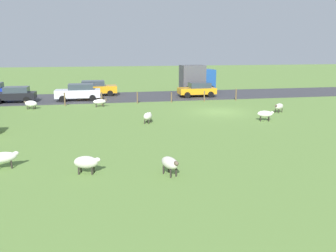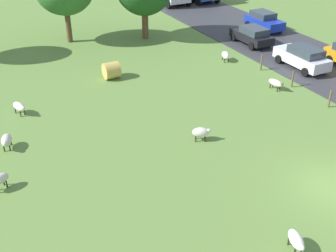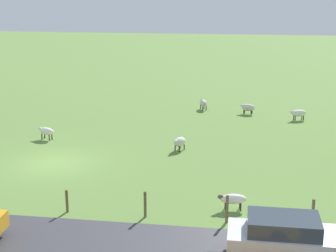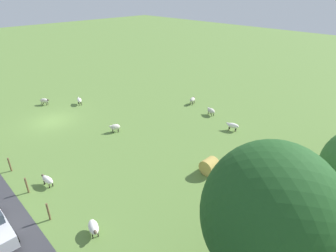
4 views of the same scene
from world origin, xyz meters
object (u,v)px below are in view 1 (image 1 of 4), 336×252
Objects in this scene: sheep_6 at (170,163)px; car_1 at (79,92)px; sheep_7 at (100,102)px; car_2 at (15,94)px; car_4 at (96,88)px; sheep_1 at (279,107)px; sheep_2 at (3,158)px; sheep_4 at (148,116)px; sheep_3 at (31,104)px; truck_1 at (196,78)px; sheep_5 at (265,114)px; sheep_0 at (86,162)px; car_3 at (197,89)px.

car_1 is at bearing 11.95° from sheep_6.
sheep_7 is 0.29× the size of car_1.
car_1 is (4.19, 2.06, 0.44)m from sheep_7.
car_2 is (22.59, 10.93, 0.32)m from sheep_6.
car_4 is at bearing -25.53° from car_1.
car_1 is (22.63, 4.79, 0.39)m from sheep_6.
sheep_1 reaches higher than sheep_2.
sheep_4 is at bearing -136.44° from car_2.
truck_1 is at bearing -65.95° from sheep_3.
truck_1 is 0.87× the size of car_1.
car_1 reaches higher than sheep_5.
sheep_2 is 0.28× the size of car_4.
sheep_6 reaches higher than sheep_7.
car_1 reaches higher than car_4.
sheep_4 is at bearing -156.12° from car_1.
sheep_4 is (8.22, -7.66, -0.01)m from sheep_2.
truck_1 is (7.74, -11.46, 1.31)m from sheep_7.
sheep_2 is at bearing 137.02° from sheep_4.
sheep_5 is 0.27× the size of car_1.
car_4 is at bearing 36.41° from sheep_5.
sheep_7 is at bearing 124.04° from truck_1.
sheep_5 reaches higher than sheep_2.
sheep_0 is 25.26m from car_4.
sheep_0 is at bearing 124.23° from sheep_5.
sheep_2 is 20.69m from car_2.
truck_1 reaches higher than car_2.
sheep_1 is at bearing -166.79° from truck_1.
sheep_7 is (8.90, 11.92, -0.05)m from sheep_5.
truck_1 is at bearing -25.76° from sheep_0.
car_2 is (10.11, 22.87, 0.35)m from sheep_1.
car_3 reaches higher than sheep_1.
truck_1 is 0.96× the size of car_2.
truck_1 reaches higher than car_3.
sheep_1 reaches higher than sheep_3.
sheep_5 is (-8.86, -17.91, 0.03)m from sheep_3.
truck_1 is 14.00m from car_1.
car_1 reaches higher than car_3.
sheep_5 reaches higher than sheep_3.
sheep_6 reaches higher than sheep_2.
sheep_1 is at bearing -105.97° from sheep_3.
car_1 is at bearing 91.55° from car_3.
sheep_1 is 21.49m from sheep_3.
car_3 is (10.49, 4.01, 0.35)m from sheep_1.
truck_1 reaches higher than car_1.
sheep_1 is at bearing -61.78° from sheep_2.
truck_1 is at bearing -18.44° from sheep_6.
sheep_0 is 1.04× the size of sheep_6.
car_4 is (16.65, 12.28, 0.39)m from sheep_5.
car_2 is 18.86m from car_3.
sheep_2 is 1.20× the size of sheep_4.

